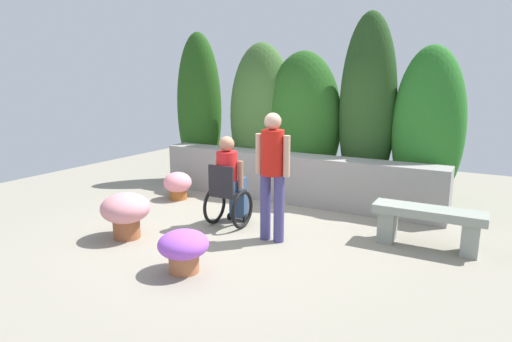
{
  "coord_description": "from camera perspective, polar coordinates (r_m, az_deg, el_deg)",
  "views": [
    {
      "loc": [
        3.06,
        -5.15,
        2.13
      ],
      "look_at": [
        0.13,
        0.13,
        0.85
      ],
      "focal_mm": 30.74,
      "sensor_mm": 36.0,
      "label": 1
    }
  ],
  "objects": [
    {
      "name": "stone_retaining_wall",
      "position": [
        7.69,
        4.81,
        -0.93
      ],
      "size": [
        5.1,
        0.49,
        0.84
      ],
      "primitive_type": "cube",
      "color": "gray",
      "rests_on": "ground"
    },
    {
      "name": "stone_bench",
      "position": [
        6.02,
        21.48,
        -6.16
      ],
      "size": [
        1.36,
        0.38,
        0.52
      ],
      "rotation": [
        0.0,
        0.0,
        -0.09
      ],
      "color": "gray",
      "rests_on": "ground"
    },
    {
      "name": "flower_pot_purple_near",
      "position": [
        6.18,
        -16.6,
        -5.08
      ],
      "size": [
        0.66,
        0.66,
        0.62
      ],
      "color": "brown",
      "rests_on": "ground"
    },
    {
      "name": "flower_pot_terracotta_by_wall",
      "position": [
        5.01,
        -9.42,
        -9.85
      ],
      "size": [
        0.57,
        0.57,
        0.48
      ],
      "color": "#A6613D",
      "rests_on": "ground"
    },
    {
      "name": "person_in_wheelchair",
      "position": [
        6.38,
        -3.51,
        -1.72
      ],
      "size": [
        0.53,
        0.66,
        1.33
      ],
      "rotation": [
        0.0,
        0.0,
        0.16
      ],
      "color": "black",
      "rests_on": "ground"
    },
    {
      "name": "ground_plane",
      "position": [
        6.36,
        -1.62,
        -7.61
      ],
      "size": [
        11.73,
        11.73,
        0.0
      ],
      "primitive_type": "plane",
      "color": "gray"
    },
    {
      "name": "person_standing_companion",
      "position": [
        5.68,
        2.15,
        0.35
      ],
      "size": [
        0.49,
        0.3,
        1.7
      ],
      "rotation": [
        0.0,
        0.0,
        0.01
      ],
      "color": "#423E77",
      "rests_on": "ground"
    },
    {
      "name": "hedge_backdrop",
      "position": [
        8.2,
        6.14,
        6.9
      ],
      "size": [
        5.51,
        1.03,
        3.23
      ],
      "color": "#224E17",
      "rests_on": "ground"
    },
    {
      "name": "flower_pot_red_accent",
      "position": [
        7.96,
        -10.16,
        -1.75
      ],
      "size": [
        0.5,
        0.5,
        0.49
      ],
      "color": "#A05523",
      "rests_on": "ground"
    }
  ]
}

